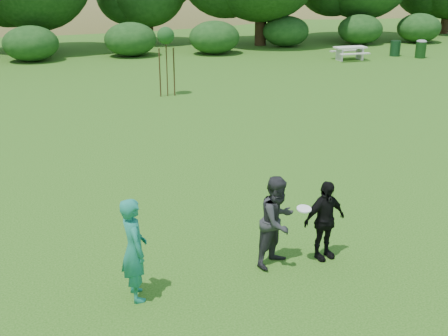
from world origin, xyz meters
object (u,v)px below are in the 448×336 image
object	(u,v)px
trash_can_near	(395,48)
sapling	(166,38)
player_teal	(134,249)
player_grey	(278,221)
trash_can_lidded	(421,49)
picnic_table	(350,51)
player_black	(324,220)

from	to	relation	value
trash_can_near	sapling	world-z (taller)	sapling
player_teal	player_grey	xyz separation A→B (m)	(2.68, 0.37, -0.03)
trash_can_near	sapling	xyz separation A→B (m)	(-15.07, -6.52, 1.97)
player_teal	trash_can_near	world-z (taller)	player_teal
trash_can_near	trash_can_lidded	xyz separation A→B (m)	(1.04, -1.04, 0.09)
player_teal	picnic_table	size ratio (longest dim) A/B	1.00
player_grey	player_black	world-z (taller)	player_grey
player_black	trash_can_near	bearing A→B (deg)	41.87
sapling	picnic_table	size ratio (longest dim) A/B	1.58
trash_can_near	trash_can_lidded	size ratio (longest dim) A/B	0.86
player_teal	trash_can_near	size ratio (longest dim) A/B	2.01
player_teal	trash_can_lidded	xyz separation A→B (m)	(19.55, 20.15, -0.36)
player_teal	picnic_table	world-z (taller)	player_teal
trash_can_lidded	trash_can_near	bearing A→B (deg)	134.90
player_black	trash_can_lidded	world-z (taller)	player_black
player_black	picnic_table	world-z (taller)	player_black
player_grey	trash_can_near	distance (m)	26.16
player_black	trash_can_lidded	bearing A→B (deg)	38.61
player_black	trash_can_lidded	distance (m)	25.44
player_teal	trash_can_lidded	size ratio (longest dim) A/B	1.72
player_black	player_teal	bearing A→B (deg)	172.60
player_grey	player_teal	bearing A→B (deg)	155.89
player_grey	player_black	distance (m)	0.94
player_grey	picnic_table	xyz separation A→B (m)	(12.52, 20.27, -0.35)
picnic_table	player_grey	bearing A→B (deg)	-121.71
player_black	trash_can_near	world-z (taller)	player_black
player_grey	sapling	bearing A→B (deg)	54.93
player_teal	trash_can_lidded	distance (m)	28.08
player_grey	picnic_table	distance (m)	23.83
player_grey	trash_can_lidded	distance (m)	26.00
player_teal	sapling	bearing A→B (deg)	-19.53
trash_can_near	player_black	bearing A→B (deg)	-125.54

